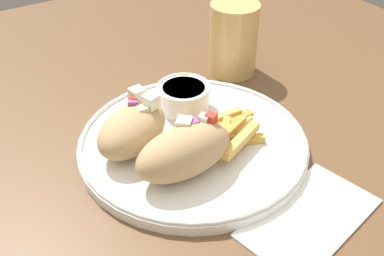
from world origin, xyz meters
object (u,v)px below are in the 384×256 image
(water_glass, at_px, (233,42))
(plate, at_px, (192,142))
(pita_sandwich_far, at_px, (133,129))
(fries_pile, at_px, (225,132))
(pita_sandwich_near, at_px, (184,151))
(sauce_ramekin, at_px, (184,96))

(water_glass, bearing_deg, plate, -140.95)
(plate, height_order, water_glass, water_glass)
(plate, xyz_separation_m, water_glass, (0.18, 0.14, 0.04))
(plate, bearing_deg, pita_sandwich_far, 157.86)
(plate, relative_size, fries_pile, 2.63)
(pita_sandwich_near, xyz_separation_m, pita_sandwich_far, (-0.03, 0.08, -0.00))
(pita_sandwich_near, bearing_deg, sauce_ramekin, 56.04)
(sauce_ramekin, relative_size, water_glass, 0.66)
(pita_sandwich_far, bearing_deg, plate, -49.14)
(pita_sandwich_near, xyz_separation_m, water_glass, (0.22, 0.19, 0.01))
(pita_sandwich_near, height_order, sauce_ramekin, pita_sandwich_near)
(fries_pile, relative_size, sauce_ramekin, 1.49)
(fries_pile, bearing_deg, sauce_ramekin, 94.64)
(fries_pile, distance_m, sauce_ramekin, 0.09)
(plate, distance_m, pita_sandwich_far, 0.08)
(fries_pile, xyz_separation_m, water_glass, (0.14, 0.16, 0.03))
(fries_pile, bearing_deg, pita_sandwich_near, -162.63)
(pita_sandwich_far, height_order, fries_pile, pita_sandwich_far)
(pita_sandwich_near, bearing_deg, plate, 46.51)
(sauce_ramekin, distance_m, water_glass, 0.16)
(fries_pile, height_order, sauce_ramekin, sauce_ramekin)
(pita_sandwich_near, bearing_deg, water_glass, 39.06)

